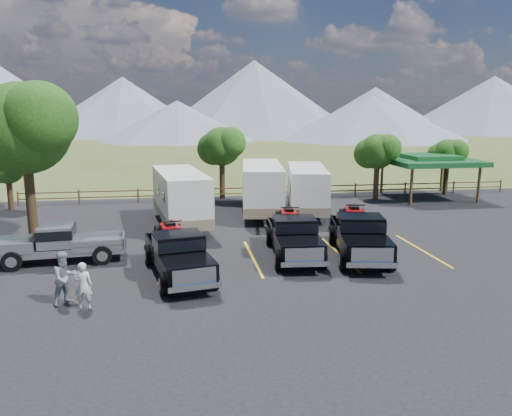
{
  "coord_description": "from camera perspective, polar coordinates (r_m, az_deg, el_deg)",
  "views": [
    {
      "loc": [
        -5.14,
        -17.0,
        6.58
      ],
      "look_at": [
        -1.32,
        7.41,
        1.6
      ],
      "focal_mm": 35.0,
      "sensor_mm": 36.0,
      "label": 1
    }
  ],
  "objects": [
    {
      "name": "ground",
      "position": [
        18.94,
        7.53,
        -9.04
      ],
      "size": [
        320.0,
        320.0,
        0.0
      ],
      "primitive_type": "plane",
      "color": "#465624",
      "rests_on": "ground"
    },
    {
      "name": "pickup_silver",
      "position": [
        23.04,
        -21.42,
        -3.69
      ],
      "size": [
        5.64,
        2.31,
        1.65
      ],
      "rotation": [
        0.0,
        0.0,
        -1.49
      ],
      "color": "gray",
      "rests_on": "asphalt_lot"
    },
    {
      "name": "rig_right",
      "position": [
        22.8,
        11.68,
        -2.88
      ],
      "size": [
        3.17,
        6.56,
        2.1
      ],
      "rotation": [
        0.0,
        0.0,
        -0.19
      ],
      "color": "black",
      "rests_on": "asphalt_lot"
    },
    {
      "name": "trailer_right",
      "position": [
        31.18,
        5.82,
        2.11
      ],
      "size": [
        3.41,
        8.5,
        2.94
      ],
      "rotation": [
        0.0,
        0.0,
        -0.19
      ],
      "color": "silver",
      "rests_on": "asphalt_lot"
    },
    {
      "name": "tree_ne_a",
      "position": [
        36.96,
        13.67,
        6.27
      ],
      "size": [
        3.11,
        2.92,
        4.76
      ],
      "color": "black",
      "rests_on": "ground"
    },
    {
      "name": "rig_center",
      "position": [
        22.44,
        4.3,
        -3.04
      ],
      "size": [
        2.48,
        6.09,
        1.99
      ],
      "rotation": [
        0.0,
        0.0,
        -0.08
      ],
      "color": "black",
      "rests_on": "asphalt_lot"
    },
    {
      "name": "tree_north",
      "position": [
        36.25,
        -3.98,
        7.03
      ],
      "size": [
        3.46,
        3.24,
        5.25
      ],
      "color": "black",
      "rests_on": "ground"
    },
    {
      "name": "rig_left",
      "position": [
        19.99,
        -8.95,
        -5.0
      ],
      "size": [
        2.95,
        6.14,
        1.97
      ],
      "rotation": [
        0.0,
        0.0,
        0.19
      ],
      "color": "black",
      "rests_on": "asphalt_lot"
    },
    {
      "name": "tree_big_nw",
      "position": [
        27.07,
        -25.04,
        8.26
      ],
      "size": [
        5.54,
        5.18,
        7.84
      ],
      "color": "black",
      "rests_on": "ground"
    },
    {
      "name": "asphalt_lot",
      "position": [
        21.67,
        5.29,
        -6.28
      ],
      "size": [
        44.0,
        34.0,
        0.04
      ],
      "primitive_type": "cube",
      "color": "black",
      "rests_on": "ground"
    },
    {
      "name": "pavilion",
      "position": [
        38.72,
        19.17,
        5.15
      ],
      "size": [
        6.2,
        6.2,
        3.22
      ],
      "color": "brown",
      "rests_on": "ground"
    },
    {
      "name": "person_b",
      "position": [
        18.14,
        -21.01,
        -7.46
      ],
      "size": [
        1.13,
        1.11,
        1.83
      ],
      "primitive_type": "imported",
      "rotation": [
        0.0,
        0.0,
        0.72
      ],
      "color": "gray",
      "rests_on": "asphalt_lot"
    },
    {
      "name": "person_a",
      "position": [
        17.54,
        -19.15,
        -8.37
      ],
      "size": [
        0.59,
        0.39,
        1.6
      ],
      "primitive_type": "imported",
      "rotation": [
        0.0,
        0.0,
        3.13
      ],
      "color": "silver",
      "rests_on": "asphalt_lot"
    },
    {
      "name": "tree_ne_b",
      "position": [
        40.53,
        21.01,
        5.76
      ],
      "size": [
        2.77,
        2.59,
        4.27
      ],
      "color": "black",
      "rests_on": "ground"
    },
    {
      "name": "tree_nw_small",
      "position": [
        35.91,
        -26.55,
        4.13
      ],
      "size": [
        2.59,
        2.43,
        3.85
      ],
      "color": "black",
      "rests_on": "ground"
    },
    {
      "name": "mountain_range",
      "position": [
        123.01,
        -10.28,
        11.83
      ],
      "size": [
        209.0,
        71.0,
        20.0
      ],
      "color": "slate",
      "rests_on": "ground"
    },
    {
      "name": "trailer_center",
      "position": [
        30.72,
        0.69,
        2.22
      ],
      "size": [
        3.27,
        9.08,
        3.14
      ],
      "rotation": [
        0.0,
        0.0,
        -0.13
      ],
      "color": "silver",
      "rests_on": "asphalt_lot"
    },
    {
      "name": "trailer_left",
      "position": [
        28.04,
        -8.62,
        1.15
      ],
      "size": [
        3.32,
        8.92,
        3.08
      ],
      "rotation": [
        0.0,
        0.0,
        0.15
      ],
      "color": "silver",
      "rests_on": "asphalt_lot"
    },
    {
      "name": "stall_lines",
      "position": [
        22.59,
        4.67,
        -5.46
      ],
      "size": [
        12.12,
        5.5,
        0.01
      ],
      "color": "yellow",
      "rests_on": "asphalt_lot"
    },
    {
      "name": "rail_fence",
      "position": [
        36.7,
        2.44,
        2.02
      ],
      "size": [
        36.12,
        0.12,
        1.0
      ],
      "color": "brown",
      "rests_on": "ground"
    }
  ]
}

